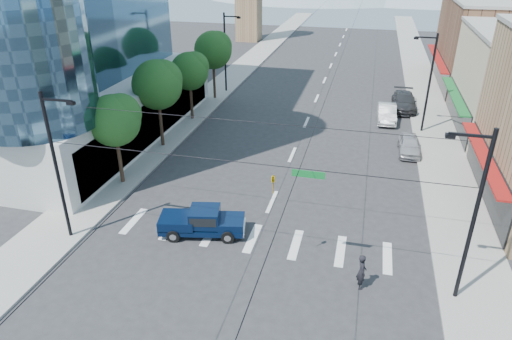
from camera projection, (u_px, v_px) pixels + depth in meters
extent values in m
plane|color=#28282B|center=(249.00, 254.00, 25.86)|extent=(160.00, 160.00, 0.00)
cube|color=gray|center=(240.00, 70.00, 63.20)|extent=(4.00, 120.00, 0.15)
cube|color=gray|center=(421.00, 82.00, 57.97)|extent=(4.00, 120.00, 0.15)
cube|color=#B7B7B2|center=(14.00, 102.00, 42.69)|extent=(29.00, 26.00, 5.00)
cube|color=brown|center=(498.00, 45.00, 54.04)|extent=(12.00, 18.00, 10.00)
cylinder|color=black|center=(119.00, 155.00, 32.50)|extent=(0.28, 0.28, 4.55)
sphere|color=#184A1A|center=(114.00, 120.00, 31.35)|extent=(3.64, 3.64, 3.64)
sphere|color=#184A1A|center=(121.00, 114.00, 31.35)|extent=(2.86, 2.86, 2.86)
cylinder|color=black|center=(160.00, 119.00, 38.46)|extent=(0.28, 0.28, 5.11)
sphere|color=#184A1A|center=(157.00, 85.00, 37.17)|extent=(4.09, 4.09, 4.09)
sphere|color=#184A1A|center=(163.00, 79.00, 37.16)|extent=(3.21, 3.21, 3.21)
cylinder|color=black|center=(191.00, 98.00, 44.67)|extent=(0.28, 0.28, 4.55)
sphere|color=#184A1A|center=(189.00, 71.00, 43.51)|extent=(3.64, 3.64, 3.64)
sphere|color=#184A1A|center=(194.00, 67.00, 43.51)|extent=(2.86, 2.86, 2.86)
cylinder|color=black|center=(214.00, 77.00, 50.63)|extent=(0.28, 0.28, 5.11)
sphere|color=#184A1A|center=(213.00, 50.00, 49.33)|extent=(4.09, 4.09, 4.09)
sphere|color=#184A1A|center=(217.00, 46.00, 49.33)|extent=(3.21, 3.21, 3.21)
cylinder|color=black|center=(57.00, 170.00, 25.35)|extent=(0.20, 0.20, 9.00)
cylinder|color=black|center=(473.00, 221.00, 20.64)|extent=(0.20, 0.20, 9.00)
cylinder|color=black|center=(243.00, 162.00, 22.24)|extent=(21.60, 0.04, 0.04)
imported|color=gold|center=(273.00, 185.00, 22.38)|extent=(0.16, 0.20, 1.00)
cube|color=#0C6626|center=(308.00, 174.00, 21.65)|extent=(1.60, 0.06, 0.35)
cylinder|color=black|center=(225.00, 54.00, 52.28)|extent=(0.20, 0.20, 9.00)
cube|color=black|center=(232.00, 17.00, 50.26)|extent=(1.80, 0.12, 0.12)
cube|color=black|center=(239.00, 18.00, 50.13)|extent=(0.40, 0.25, 0.18)
cylinder|color=black|center=(429.00, 85.00, 40.62)|extent=(0.20, 0.20, 9.00)
cube|color=black|center=(426.00, 37.00, 39.00)|extent=(1.80, 0.12, 0.12)
cube|color=black|center=(416.00, 38.00, 39.22)|extent=(0.40, 0.25, 0.18)
cube|color=#061531|center=(202.00, 227.00, 27.42)|extent=(5.31, 2.84, 0.32)
cube|color=#061531|center=(232.00, 222.00, 27.20)|extent=(1.80, 2.01, 0.50)
cube|color=#061531|center=(205.00, 216.00, 27.09)|extent=(2.06, 2.02, 1.01)
cube|color=black|center=(205.00, 215.00, 27.05)|extent=(1.88, 2.01, 0.55)
cube|color=#061531|center=(178.00, 220.00, 27.29)|extent=(2.44, 2.23, 0.60)
cube|color=silver|center=(244.00, 228.00, 27.34)|extent=(0.47, 1.73, 0.32)
cube|color=silver|center=(161.00, 226.00, 27.50)|extent=(0.47, 1.73, 0.27)
cylinder|color=black|center=(228.00, 237.00, 26.64)|extent=(0.81, 0.43, 0.77)
cylinder|color=black|center=(230.00, 221.00, 28.20)|extent=(0.81, 0.43, 0.77)
cylinder|color=black|center=(173.00, 236.00, 26.75)|extent=(0.81, 0.43, 0.77)
cylinder|color=black|center=(179.00, 220.00, 28.31)|extent=(0.81, 0.43, 0.77)
imported|color=black|center=(362.00, 271.00, 22.94)|extent=(0.62, 0.80, 1.96)
imported|color=#B4B4B9|center=(409.00, 145.00, 38.03)|extent=(1.77, 4.33, 1.47)
imported|color=silver|center=(387.00, 113.00, 44.94)|extent=(1.89, 4.98, 1.62)
imported|color=#323335|center=(404.00, 102.00, 48.08)|extent=(2.51, 5.94, 1.71)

